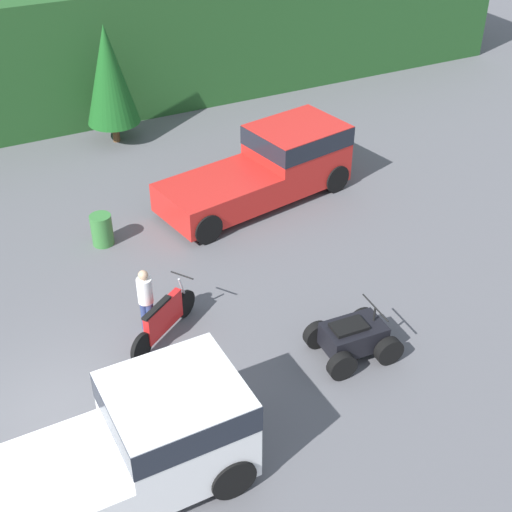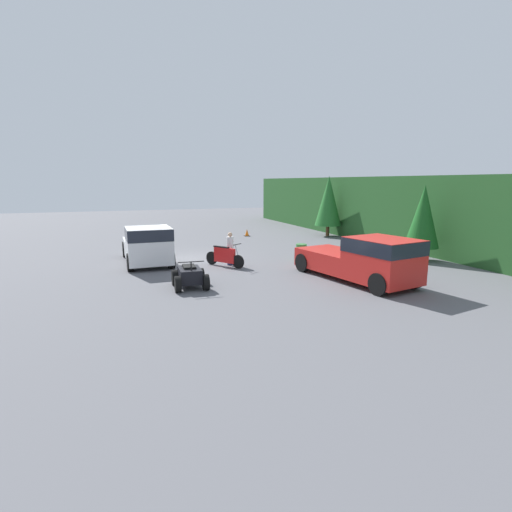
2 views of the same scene
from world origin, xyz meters
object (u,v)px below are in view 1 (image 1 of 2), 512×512
(pickup_truck_red, at_px, (273,163))
(steel_barrel, at_px, (102,230))
(pickup_truck_second, at_px, (134,444))
(rider_person, at_px, (146,299))
(quad_atv, at_px, (353,338))
(dirt_bike, at_px, (164,319))

(pickup_truck_red, bearing_deg, steel_barrel, 172.90)
(pickup_truck_second, height_order, rider_person, pickup_truck_second)
(quad_atv, distance_m, rider_person, 4.66)
(quad_atv, bearing_deg, dirt_bike, 147.96)
(dirt_bike, bearing_deg, pickup_truck_second, -152.10)
(pickup_truck_red, height_order, dirt_bike, pickup_truck_red)
(pickup_truck_red, relative_size, quad_atv, 3.28)
(dirt_bike, bearing_deg, steel_barrel, 57.18)
(pickup_truck_red, distance_m, dirt_bike, 6.98)
(dirt_bike, relative_size, quad_atv, 1.09)
(dirt_bike, bearing_deg, pickup_truck_red, 7.09)
(rider_person, bearing_deg, dirt_bike, -80.89)
(dirt_bike, height_order, quad_atv, dirt_bike)
(rider_person, xyz_separation_m, steel_barrel, (0.11, 3.95, -0.47))
(quad_atv, bearing_deg, pickup_truck_red, 78.99)
(rider_person, bearing_deg, pickup_truck_red, 12.14)
(dirt_bike, xyz_separation_m, steel_barrel, (-0.15, 4.32, -0.06))
(pickup_truck_red, xyz_separation_m, rider_person, (-5.44, -4.27, -0.14))
(pickup_truck_red, distance_m, rider_person, 6.92)
(dirt_bike, height_order, rider_person, rider_person)
(pickup_truck_second, bearing_deg, quad_atv, 11.26)
(pickup_truck_red, bearing_deg, rider_person, -152.38)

